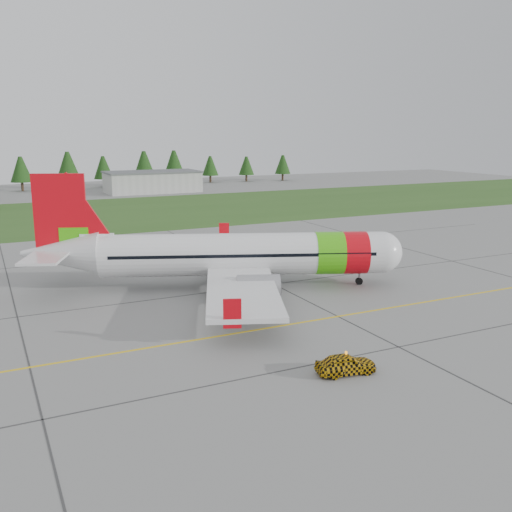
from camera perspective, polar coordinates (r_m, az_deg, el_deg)
ground at (r=38.83m, az=2.45°, el=-11.44°), size 320.00×320.00×0.00m
aircraft at (r=58.17m, az=-2.22°, el=0.12°), size 36.93×35.08×11.72m
follow_me_car at (r=38.13m, az=9.03°, el=-8.77°), size 1.61×1.82×4.03m
grass_strip at (r=115.54m, az=-17.32°, el=3.94°), size 320.00×50.00×0.03m
taxi_guideline at (r=45.50m, az=-2.39°, el=-7.78°), size 120.00×0.25×0.02m
hangar_east at (r=155.56m, az=-10.31°, el=7.26°), size 24.00×12.00×5.20m
treeline at (r=170.40m, az=-20.41°, el=7.92°), size 160.00×8.00×10.00m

